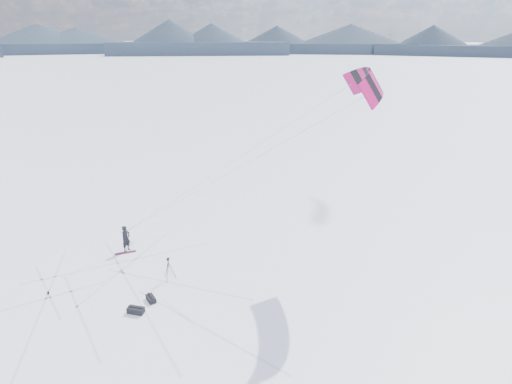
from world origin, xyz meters
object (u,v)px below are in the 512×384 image
(gear_bag_a, at_px, (136,310))
(gear_bag_b, at_px, (151,299))
(snowboard, at_px, (125,253))
(tripod, at_px, (168,266))
(snowkiter, at_px, (127,251))

(gear_bag_a, height_order, gear_bag_b, gear_bag_a)
(snowboard, xyz_separation_m, gear_bag_b, (4.20, -4.22, 0.12))
(gear_bag_a, bearing_deg, tripod, 85.00)
(snowkiter, distance_m, tripod, 4.89)
(snowkiter, bearing_deg, gear_bag_b, -124.80)
(gear_bag_b, bearing_deg, snowkiter, 174.00)
(snowkiter, bearing_deg, snowboard, -158.74)
(gear_bag_a, bearing_deg, snowboard, 124.42)
(snowkiter, bearing_deg, gear_bag_a, -132.41)
(gear_bag_b, bearing_deg, gear_bag_a, -59.63)
(snowboard, relative_size, gear_bag_a, 1.58)
(snowkiter, distance_m, gear_bag_a, 6.96)
(snowkiter, height_order, gear_bag_b, snowkiter)
(snowboard, relative_size, gear_bag_b, 1.72)
(tripod, height_order, gear_bag_b, tripod)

